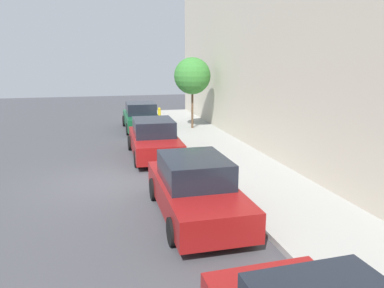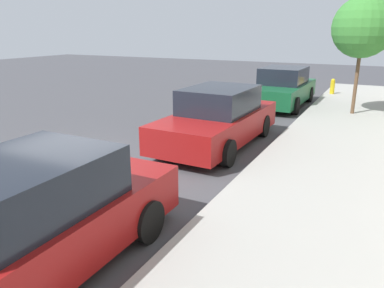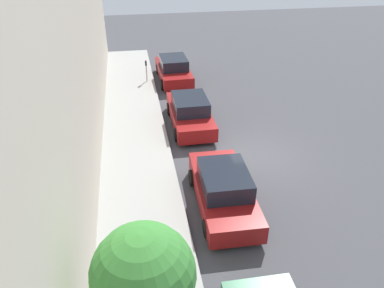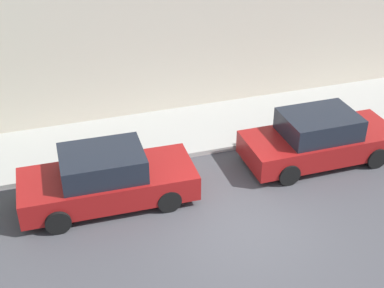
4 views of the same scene
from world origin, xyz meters
name	(u,v)px [view 2 (image 2 of 4)]	position (x,y,z in m)	size (l,w,h in m)	color
ground_plane	(80,167)	(0.00, 0.00, 0.00)	(60.00, 60.00, 0.00)	#424247
sidewalk	(305,210)	(4.98, 0.00, 0.07)	(2.97, 32.00, 0.15)	#9E9E99
parked_sedan_second	(24,225)	(2.24, -3.27, 0.73)	(1.92, 4.50, 1.54)	maroon
parked_sedan_third	(218,119)	(2.11, 2.97, 0.73)	(1.93, 4.55, 1.54)	maroon
parked_sedan_fourth	(282,88)	(2.30, 9.16, 0.72)	(1.92, 4.53, 1.54)	#14512D
street_tree	(363,27)	(5.05, 8.14, 3.05)	(2.01, 2.01, 3.91)	brown
fire_hydrant	(333,86)	(3.85, 12.27, 0.49)	(0.20, 0.20, 0.69)	gold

